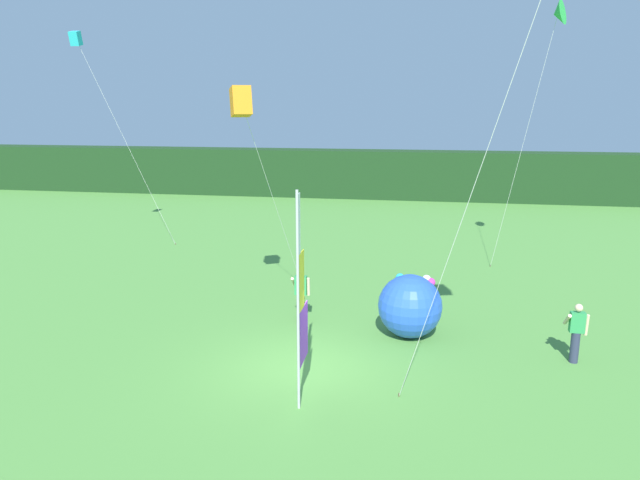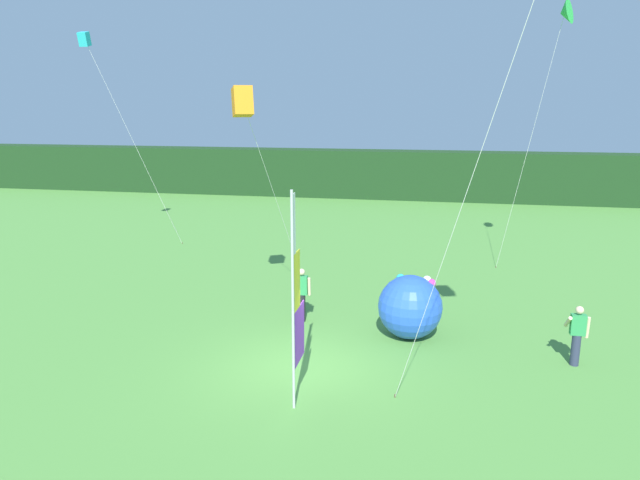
{
  "view_description": "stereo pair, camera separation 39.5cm",
  "coord_description": "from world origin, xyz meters",
  "px_view_note": "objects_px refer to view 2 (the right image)",
  "views": [
    {
      "loc": [
        2.72,
        -12.92,
        6.43
      ],
      "look_at": [
        0.07,
        2.44,
        2.77
      ],
      "focal_mm": 32.32,
      "sensor_mm": 36.0,
      "label": 1
    },
    {
      "loc": [
        3.11,
        -12.84,
        6.43
      ],
      "look_at": [
        0.07,
        2.44,
        2.77
      ],
      "focal_mm": 32.32,
      "sensor_mm": 36.0,
      "label": 2
    }
  ],
  "objects_px": {
    "banner_flag": "(296,304)",
    "person_near_banner": "(577,334)",
    "kite_green_delta_1": "(565,13)",
    "person_mid_field": "(302,293)",
    "kite_cyan_box_3": "(85,41)",
    "kite_orange_box_2": "(243,102)",
    "inflatable_balloon": "(410,307)"
  },
  "relations": [
    {
      "from": "kite_green_delta_1",
      "to": "kite_cyan_box_3",
      "type": "relative_size",
      "value": 1.05
    },
    {
      "from": "kite_green_delta_1",
      "to": "person_mid_field",
      "type": "bearing_deg",
      "value": -140.74
    },
    {
      "from": "banner_flag",
      "to": "kite_orange_box_2",
      "type": "xyz_separation_m",
      "value": [
        -2.78,
        5.06,
        4.21
      ]
    },
    {
      "from": "banner_flag",
      "to": "kite_cyan_box_3",
      "type": "bearing_deg",
      "value": 134.76
    },
    {
      "from": "person_mid_field",
      "to": "kite_cyan_box_3",
      "type": "height_order",
      "value": "kite_cyan_box_3"
    },
    {
      "from": "banner_flag",
      "to": "kite_green_delta_1",
      "type": "xyz_separation_m",
      "value": [
        6.99,
        11.3,
        7.26
      ]
    },
    {
      "from": "banner_flag",
      "to": "person_mid_field",
      "type": "height_order",
      "value": "banner_flag"
    },
    {
      "from": "person_mid_field",
      "to": "kite_cyan_box_3",
      "type": "distance_m",
      "value": 16.07
    },
    {
      "from": "person_mid_field",
      "to": "inflatable_balloon",
      "type": "xyz_separation_m",
      "value": [
        3.27,
        -0.61,
        0.02
      ]
    },
    {
      "from": "person_near_banner",
      "to": "person_mid_field",
      "type": "height_order",
      "value": "person_mid_field"
    },
    {
      "from": "person_mid_field",
      "to": "kite_orange_box_2",
      "type": "xyz_separation_m",
      "value": [
        -1.78,
        0.28,
        5.62
      ]
    },
    {
      "from": "person_mid_field",
      "to": "person_near_banner",
      "type": "bearing_deg",
      "value": -12.21
    },
    {
      "from": "inflatable_balloon",
      "to": "kite_orange_box_2",
      "type": "distance_m",
      "value": 7.6
    },
    {
      "from": "banner_flag",
      "to": "person_mid_field",
      "type": "relative_size",
      "value": 2.89
    },
    {
      "from": "person_near_banner",
      "to": "kite_cyan_box_3",
      "type": "relative_size",
      "value": 0.16
    },
    {
      "from": "person_mid_field",
      "to": "kite_green_delta_1",
      "type": "height_order",
      "value": "kite_green_delta_1"
    },
    {
      "from": "banner_flag",
      "to": "kite_orange_box_2",
      "type": "height_order",
      "value": "kite_orange_box_2"
    },
    {
      "from": "person_mid_field",
      "to": "kite_cyan_box_3",
      "type": "bearing_deg",
      "value": 145.87
    },
    {
      "from": "person_near_banner",
      "to": "person_mid_field",
      "type": "relative_size",
      "value": 0.95
    },
    {
      "from": "person_mid_field",
      "to": "inflatable_balloon",
      "type": "height_order",
      "value": "inflatable_balloon"
    },
    {
      "from": "banner_flag",
      "to": "person_near_banner",
      "type": "height_order",
      "value": "banner_flag"
    },
    {
      "from": "person_mid_field",
      "to": "kite_orange_box_2",
      "type": "distance_m",
      "value": 5.91
    },
    {
      "from": "banner_flag",
      "to": "person_near_banner",
      "type": "xyz_separation_m",
      "value": [
        6.47,
        3.16,
        -1.46
      ]
    },
    {
      "from": "person_near_banner",
      "to": "kite_green_delta_1",
      "type": "distance_m",
      "value": 11.94
    },
    {
      "from": "kite_cyan_box_3",
      "to": "person_near_banner",
      "type": "bearing_deg",
      "value": -26.36
    },
    {
      "from": "person_mid_field",
      "to": "kite_green_delta_1",
      "type": "bearing_deg",
      "value": 39.26
    },
    {
      "from": "kite_cyan_box_3",
      "to": "kite_orange_box_2",
      "type": "bearing_deg",
      "value": -37.75
    },
    {
      "from": "person_near_banner",
      "to": "person_mid_field",
      "type": "distance_m",
      "value": 7.63
    },
    {
      "from": "banner_flag",
      "to": "kite_green_delta_1",
      "type": "height_order",
      "value": "kite_green_delta_1"
    },
    {
      "from": "banner_flag",
      "to": "person_mid_field",
      "type": "xyz_separation_m",
      "value": [
        -0.99,
        4.78,
        -1.41
      ]
    },
    {
      "from": "banner_flag",
      "to": "inflatable_balloon",
      "type": "distance_m",
      "value": 4.94
    },
    {
      "from": "kite_green_delta_1",
      "to": "kite_orange_box_2",
      "type": "bearing_deg",
      "value": -147.41
    }
  ]
}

